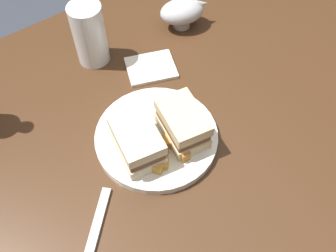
{
  "coord_description": "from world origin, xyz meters",
  "views": [
    {
      "loc": [
        -0.28,
        -0.33,
        1.37
      ],
      "look_at": [
        -0.03,
        0.0,
        0.77
      ],
      "focal_mm": 39.65,
      "sensor_mm": 36.0,
      "label": 1
    }
  ],
  "objects_px": {
    "sandwich_half_right": "(183,124)",
    "fork": "(94,236)",
    "plate": "(157,137)",
    "gravy_boat": "(182,12)",
    "sandwich_half_left": "(137,142)",
    "pint_glass": "(90,37)",
    "napkin": "(151,68)"
  },
  "relations": [
    {
      "from": "sandwich_half_right",
      "to": "sandwich_half_left",
      "type": "bearing_deg",
      "value": 168.79
    },
    {
      "from": "gravy_boat",
      "to": "pint_glass",
      "type": "bearing_deg",
      "value": 172.16
    },
    {
      "from": "gravy_boat",
      "to": "napkin",
      "type": "height_order",
      "value": "gravy_boat"
    },
    {
      "from": "sandwich_half_right",
      "to": "fork",
      "type": "distance_m",
      "value": 0.26
    },
    {
      "from": "napkin",
      "to": "fork",
      "type": "distance_m",
      "value": 0.41
    },
    {
      "from": "pint_glass",
      "to": "plate",
      "type": "bearing_deg",
      "value": -93.66
    },
    {
      "from": "sandwich_half_left",
      "to": "gravy_boat",
      "type": "relative_size",
      "value": 0.93
    },
    {
      "from": "plate",
      "to": "gravy_boat",
      "type": "distance_m",
      "value": 0.35
    },
    {
      "from": "sandwich_half_left",
      "to": "fork",
      "type": "distance_m",
      "value": 0.18
    },
    {
      "from": "napkin",
      "to": "pint_glass",
      "type": "bearing_deg",
      "value": 128.46
    },
    {
      "from": "plate",
      "to": "napkin",
      "type": "xyz_separation_m",
      "value": [
        0.1,
        0.17,
        -0.0
      ]
    },
    {
      "from": "sandwich_half_right",
      "to": "napkin",
      "type": "height_order",
      "value": "sandwich_half_right"
    },
    {
      "from": "sandwich_half_right",
      "to": "pint_glass",
      "type": "bearing_deg",
      "value": 94.64
    },
    {
      "from": "sandwich_half_left",
      "to": "pint_glass",
      "type": "distance_m",
      "value": 0.29
    },
    {
      "from": "pint_glass",
      "to": "gravy_boat",
      "type": "distance_m",
      "value": 0.24
    },
    {
      "from": "sandwich_half_right",
      "to": "napkin",
      "type": "xyz_separation_m",
      "value": [
        0.06,
        0.19,
        -0.05
      ]
    },
    {
      "from": "sandwich_half_left",
      "to": "napkin",
      "type": "bearing_deg",
      "value": 48.77
    },
    {
      "from": "sandwich_half_left",
      "to": "sandwich_half_right",
      "type": "distance_m",
      "value": 0.09
    },
    {
      "from": "plate",
      "to": "gravy_boat",
      "type": "xyz_separation_m",
      "value": [
        0.26,
        0.24,
        0.03
      ]
    },
    {
      "from": "plate",
      "to": "sandwich_half_right",
      "type": "bearing_deg",
      "value": -34.23
    },
    {
      "from": "sandwich_half_left",
      "to": "gravy_boat",
      "type": "bearing_deg",
      "value": 39.53
    },
    {
      "from": "plate",
      "to": "sandwich_half_left",
      "type": "distance_m",
      "value": 0.07
    },
    {
      "from": "sandwich_half_right",
      "to": "fork",
      "type": "xyz_separation_m",
      "value": [
        -0.25,
        -0.07,
        -0.05
      ]
    },
    {
      "from": "plate",
      "to": "pint_glass",
      "type": "height_order",
      "value": "pint_glass"
    },
    {
      "from": "napkin",
      "to": "fork",
      "type": "bearing_deg",
      "value": -139.46
    },
    {
      "from": "plate",
      "to": "sandwich_half_left",
      "type": "bearing_deg",
      "value": -168.2
    },
    {
      "from": "plate",
      "to": "napkin",
      "type": "distance_m",
      "value": 0.2
    },
    {
      "from": "fork",
      "to": "plate",
      "type": "bearing_deg",
      "value": 161.64
    },
    {
      "from": "fork",
      "to": "pint_glass",
      "type": "bearing_deg",
      "value": -164.62
    },
    {
      "from": "plate",
      "to": "sandwich_half_right",
      "type": "xyz_separation_m",
      "value": [
        0.04,
        -0.03,
        0.04
      ]
    },
    {
      "from": "gravy_boat",
      "to": "napkin",
      "type": "bearing_deg",
      "value": -153.26
    },
    {
      "from": "pint_glass",
      "to": "gravy_boat",
      "type": "xyz_separation_m",
      "value": [
        0.24,
        -0.03,
        -0.02
      ]
    }
  ]
}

